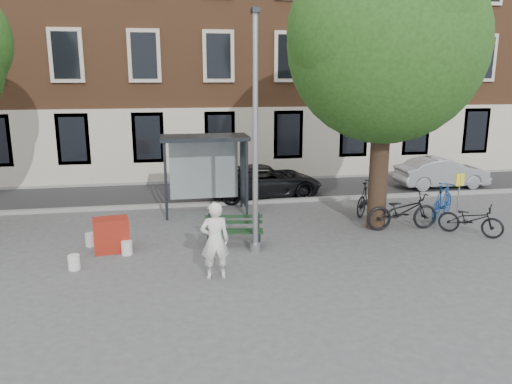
{
  "coord_description": "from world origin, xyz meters",
  "views": [
    {
      "loc": [
        -2.12,
        -12.29,
        4.58
      ],
      "look_at": [
        0.18,
        0.94,
        1.4
      ],
      "focal_mm": 35.0,
      "sensor_mm": 36.0,
      "label": 1
    }
  ],
  "objects_px": {
    "bike_c": "(471,219)",
    "bus_shelter": "(216,156)",
    "bike_b": "(442,201)",
    "bench": "(234,232)",
    "car_silver": "(442,173)",
    "bike_a": "(402,211)",
    "car_dark": "(264,181)",
    "red_stand": "(111,235)",
    "bike_d": "(368,197)",
    "lamppost": "(255,147)",
    "painter": "(215,241)",
    "notice_sign": "(459,190)"
  },
  "relations": [
    {
      "from": "lamppost",
      "to": "bus_shelter",
      "type": "relative_size",
      "value": 2.14
    },
    {
      "from": "painter",
      "to": "bike_d",
      "type": "xyz_separation_m",
      "value": [
        5.54,
        4.55,
        -0.33
      ]
    },
    {
      "from": "lamppost",
      "to": "notice_sign",
      "type": "distance_m",
      "value": 6.74
    },
    {
      "from": "painter",
      "to": "bike_b",
      "type": "relative_size",
      "value": 0.94
    },
    {
      "from": "bench",
      "to": "bike_a",
      "type": "height_order",
      "value": "bike_a"
    },
    {
      "from": "painter",
      "to": "bike_a",
      "type": "xyz_separation_m",
      "value": [
        5.88,
        2.72,
        -0.32
      ]
    },
    {
      "from": "painter",
      "to": "red_stand",
      "type": "height_order",
      "value": "painter"
    },
    {
      "from": "bike_c",
      "to": "bus_shelter",
      "type": "bearing_deg",
      "value": 103.58
    },
    {
      "from": "car_silver",
      "to": "painter",
      "type": "bearing_deg",
      "value": 127.05
    },
    {
      "from": "bench",
      "to": "red_stand",
      "type": "bearing_deg",
      "value": -174.55
    },
    {
      "from": "lamppost",
      "to": "bus_shelter",
      "type": "height_order",
      "value": "lamppost"
    },
    {
      "from": "bike_a",
      "to": "bike_c",
      "type": "bearing_deg",
      "value": -114.47
    },
    {
      "from": "bus_shelter",
      "to": "bike_c",
      "type": "xyz_separation_m",
      "value": [
        7.02,
        -3.77,
        -1.45
      ]
    },
    {
      "from": "car_dark",
      "to": "red_stand",
      "type": "relative_size",
      "value": 4.91
    },
    {
      "from": "painter",
      "to": "bike_d",
      "type": "distance_m",
      "value": 7.18
    },
    {
      "from": "bus_shelter",
      "to": "notice_sign",
      "type": "xyz_separation_m",
      "value": [
        7.06,
        -2.99,
        -0.75
      ]
    },
    {
      "from": "lamppost",
      "to": "painter",
      "type": "distance_m",
      "value": 2.72
    },
    {
      "from": "lamppost",
      "to": "painter",
      "type": "relative_size",
      "value": 3.39
    },
    {
      "from": "bus_shelter",
      "to": "car_silver",
      "type": "bearing_deg",
      "value": 12.98
    },
    {
      "from": "car_dark",
      "to": "bike_a",
      "type": "bearing_deg",
      "value": -153.39
    },
    {
      "from": "bench",
      "to": "bike_a",
      "type": "xyz_separation_m",
      "value": [
        5.17,
        0.57,
        0.2
      ]
    },
    {
      "from": "lamppost",
      "to": "bike_a",
      "type": "distance_m",
      "value": 5.3
    },
    {
      "from": "bike_b",
      "to": "lamppost",
      "type": "bearing_deg",
      "value": 64.82
    },
    {
      "from": "bus_shelter",
      "to": "car_dark",
      "type": "bearing_deg",
      "value": 43.56
    },
    {
      "from": "bike_b",
      "to": "notice_sign",
      "type": "relative_size",
      "value": 1.15
    },
    {
      "from": "bike_d",
      "to": "red_stand",
      "type": "xyz_separation_m",
      "value": [
        -8.08,
        -2.29,
        -0.12
      ]
    },
    {
      "from": "bench",
      "to": "car_silver",
      "type": "relative_size",
      "value": 0.43
    },
    {
      "from": "painter",
      "to": "bike_c",
      "type": "relative_size",
      "value": 1.0
    },
    {
      "from": "car_dark",
      "to": "red_stand",
      "type": "height_order",
      "value": "car_dark"
    },
    {
      "from": "bike_a",
      "to": "bench",
      "type": "bearing_deg",
      "value": 97.52
    },
    {
      "from": "bike_a",
      "to": "notice_sign",
      "type": "height_order",
      "value": "notice_sign"
    },
    {
      "from": "lamppost",
      "to": "car_silver",
      "type": "height_order",
      "value": "lamppost"
    },
    {
      "from": "bike_c",
      "to": "bike_d",
      "type": "bearing_deg",
      "value": 79.65
    },
    {
      "from": "bike_b",
      "to": "bike_c",
      "type": "height_order",
      "value": "bike_b"
    },
    {
      "from": "bus_shelter",
      "to": "bike_b",
      "type": "xyz_separation_m",
      "value": [
        7.11,
        -2.04,
        -1.34
      ]
    },
    {
      "from": "bus_shelter",
      "to": "bike_d",
      "type": "relative_size",
      "value": 1.5
    },
    {
      "from": "lamppost",
      "to": "bike_b",
      "type": "relative_size",
      "value": 3.19
    },
    {
      "from": "bike_c",
      "to": "car_dark",
      "type": "height_order",
      "value": "car_dark"
    },
    {
      "from": "car_dark",
      "to": "car_silver",
      "type": "distance_m",
      "value": 7.53
    },
    {
      "from": "bench",
      "to": "car_silver",
      "type": "bearing_deg",
      "value": 38.75
    },
    {
      "from": "bike_b",
      "to": "bike_c",
      "type": "xyz_separation_m",
      "value": [
        -0.09,
        -1.73,
        -0.1
      ]
    },
    {
      "from": "bench",
      "to": "bike_a",
      "type": "distance_m",
      "value": 5.21
    },
    {
      "from": "bike_b",
      "to": "bike_a",
      "type": "bearing_deg",
      "value": 73.47
    },
    {
      "from": "lamppost",
      "to": "bus_shelter",
      "type": "distance_m",
      "value": 4.24
    },
    {
      "from": "painter",
      "to": "bike_c",
      "type": "height_order",
      "value": "painter"
    },
    {
      "from": "painter",
      "to": "bike_b",
      "type": "bearing_deg",
      "value": -156.5
    },
    {
      "from": "bike_d",
      "to": "car_silver",
      "type": "bearing_deg",
      "value": -101.43
    },
    {
      "from": "painter",
      "to": "notice_sign",
      "type": "relative_size",
      "value": 1.08
    },
    {
      "from": "bike_d",
      "to": "painter",
      "type": "bearing_deg",
      "value": 82.16
    },
    {
      "from": "bike_b",
      "to": "notice_sign",
      "type": "xyz_separation_m",
      "value": [
        -0.05,
        -0.95,
        0.59
      ]
    }
  ]
}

